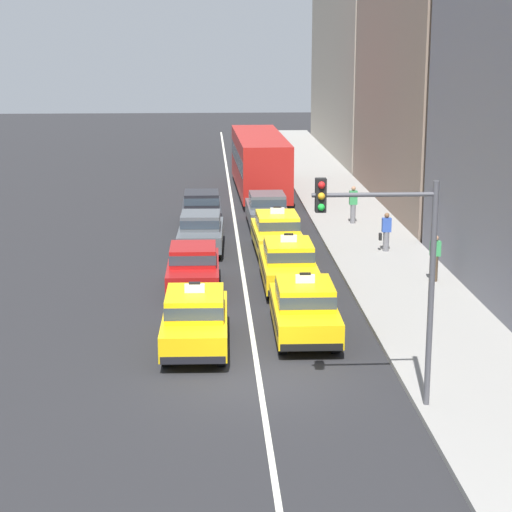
# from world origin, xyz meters

# --- Properties ---
(ground_plane) EXTENTS (160.00, 160.00, 0.00)m
(ground_plane) POSITION_xyz_m (0.00, 0.00, 0.00)
(ground_plane) COLOR #232326
(lane_stripe_left_right) EXTENTS (0.14, 80.00, 0.01)m
(lane_stripe_left_right) POSITION_xyz_m (0.00, 20.00, 0.00)
(lane_stripe_left_right) COLOR silver
(lane_stripe_left_right) RESTS_ON ground
(sidewalk_curb) EXTENTS (4.00, 90.00, 0.15)m
(sidewalk_curb) POSITION_xyz_m (5.60, 15.00, 0.07)
(sidewalk_curb) COLOR gray
(sidewalk_curb) RESTS_ON ground
(taxi_left_nearest) EXTENTS (1.90, 4.59, 1.96)m
(taxi_left_nearest) POSITION_xyz_m (-1.66, 2.62, 0.88)
(taxi_left_nearest) COLOR black
(taxi_left_nearest) RESTS_ON ground
(sedan_left_second) EXTENTS (1.79, 4.31, 1.58)m
(sedan_left_second) POSITION_xyz_m (-1.80, 8.73, 0.85)
(sedan_left_second) COLOR black
(sedan_left_second) RESTS_ON ground
(sedan_left_third) EXTENTS (1.91, 4.36, 1.58)m
(sedan_left_third) POSITION_xyz_m (-1.56, 14.61, 0.85)
(sedan_left_third) COLOR black
(sedan_left_third) RESTS_ON ground
(sedan_left_fourth) EXTENTS (1.76, 4.30, 1.58)m
(sedan_left_fourth) POSITION_xyz_m (-1.55, 19.66, 0.85)
(sedan_left_fourth) COLOR black
(sedan_left_fourth) RESTS_ON ground
(taxi_right_nearest) EXTENTS (1.87, 4.58, 1.96)m
(taxi_right_nearest) POSITION_xyz_m (1.52, 3.47, 0.88)
(taxi_right_nearest) COLOR black
(taxi_right_nearest) RESTS_ON ground
(taxi_right_second) EXTENTS (1.82, 4.56, 1.96)m
(taxi_right_second) POSITION_xyz_m (1.51, 8.85, 0.88)
(taxi_right_second) COLOR black
(taxi_right_second) RESTS_ON ground
(taxi_right_third) EXTENTS (1.90, 4.59, 1.96)m
(taxi_right_third) POSITION_xyz_m (1.50, 13.95, 0.88)
(taxi_right_third) COLOR black
(taxi_right_third) RESTS_ON ground
(sedan_right_fourth) EXTENTS (1.82, 4.32, 1.58)m
(sedan_right_fourth) POSITION_xyz_m (1.44, 19.15, 0.85)
(sedan_right_fourth) COLOR black
(sedan_right_fourth) RESTS_ON ground
(bus_right_fifth) EXTENTS (2.76, 11.25, 3.22)m
(bus_right_fifth) POSITION_xyz_m (1.61, 28.23, 1.82)
(bus_right_fifth) COLOR black
(bus_right_fifth) RESTS_ON ground
(pedestrian_near_crosswalk) EXTENTS (0.47, 0.24, 1.56)m
(pedestrian_near_crosswalk) POSITION_xyz_m (5.85, 13.54, 0.93)
(pedestrian_near_crosswalk) COLOR slate
(pedestrian_near_crosswalk) RESTS_ON sidewalk_curb
(pedestrian_mid_block) EXTENTS (0.36, 0.24, 1.66)m
(pedestrian_mid_block) POSITION_xyz_m (6.69, 8.87, 0.99)
(pedestrian_mid_block) COLOR #473828
(pedestrian_mid_block) RESTS_ON sidewalk_curb
(pedestrian_by_storefront) EXTENTS (0.36, 0.24, 1.71)m
(pedestrian_by_storefront) POSITION_xyz_m (5.38, 19.13, 1.02)
(pedestrian_by_storefront) COLOR slate
(pedestrian_by_storefront) RESTS_ON sidewalk_curb
(traffic_light_pole) EXTENTS (2.87, 0.33, 5.58)m
(traffic_light_pole) POSITION_xyz_m (2.89, -2.16, 3.82)
(traffic_light_pole) COLOR #47474C
(traffic_light_pole) RESTS_ON ground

